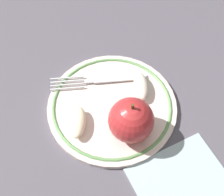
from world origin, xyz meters
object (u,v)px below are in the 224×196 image
object	(u,v)px
plate	(112,106)
fork	(101,80)
apple_slice_front	(141,86)
apple_slice_back	(78,122)
apple_red_whole	(131,120)
napkin_folded	(184,185)

from	to	relation	value
plate	fork	size ratio (longest dim) A/B	1.29
plate	apple_slice_front	world-z (taller)	apple_slice_front
plate	apple_slice_back	distance (m)	0.07
apple_red_whole	apple_slice_front	size ratio (longest dim) A/B	1.40
fork	plate	bearing A→B (deg)	105.15
plate	apple_red_whole	world-z (taller)	apple_red_whole
fork	apple_red_whole	bearing A→B (deg)	109.64
apple_slice_front	napkin_folded	bearing A→B (deg)	15.18
apple_slice_front	apple_slice_back	world-z (taller)	same
apple_slice_back	napkin_folded	distance (m)	0.20
apple_slice_front	napkin_folded	distance (m)	0.19
fork	napkin_folded	distance (m)	0.24
apple_slice_front	fork	bearing A→B (deg)	-108.39
apple_red_whole	apple_slice_front	xyz separation A→B (m)	(-0.03, -0.08, -0.03)
plate	apple_slice_back	bearing A→B (deg)	31.95
apple_slice_front	plate	bearing A→B (deg)	-61.75
apple_slice_back	apple_slice_front	bearing A→B (deg)	-53.61
plate	napkin_folded	size ratio (longest dim) A/B	1.59
plate	apple_slice_back	xyz separation A→B (m)	(0.06, 0.04, 0.02)
plate	napkin_folded	xyz separation A→B (m)	(-0.10, 0.15, -0.00)
apple_red_whole	napkin_folded	size ratio (longest dim) A/B	0.57
plate	apple_slice_back	world-z (taller)	apple_slice_back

